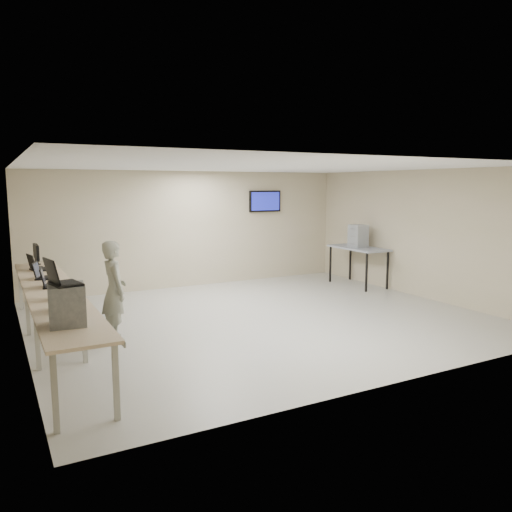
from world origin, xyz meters
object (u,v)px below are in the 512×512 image
workbench (53,295)px  soldier (114,291)px  equipment_box (67,305)px  side_table (358,250)px

workbench → soldier: bearing=-1.1°
equipment_box → side_table: equipment_box is taller
workbench → soldier: 0.91m
equipment_box → workbench: bearing=94.0°
workbench → side_table: 7.36m
workbench → soldier: soldier is taller
workbench → equipment_box: size_ratio=13.06×
soldier → side_table: soldier is taller
workbench → side_table: side_table is taller
equipment_box → soldier: soldier is taller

